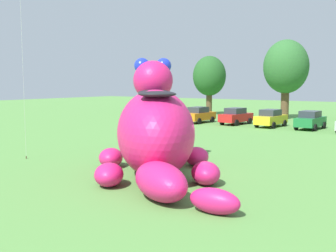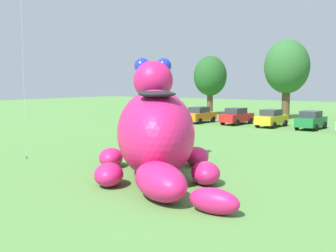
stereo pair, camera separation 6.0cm
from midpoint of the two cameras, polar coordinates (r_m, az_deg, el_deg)
The scene contains 10 objects.
ground_plane at distance 19.15m, azimuth 2.33°, elevation -6.88°, with size 160.00×160.00×0.00m, color #568E42.
giant_inflatable_creature at distance 18.80m, azimuth -1.62°, elevation -0.75°, with size 9.87×8.62×5.63m.
car_orange at distance 43.60m, azimuth 4.52°, elevation 1.57°, with size 2.14×4.20×1.72m.
car_red at distance 42.42m, azimuth 9.66°, elevation 1.38°, with size 2.32×4.28×1.72m.
car_yellow at distance 40.66m, azimuth 14.40°, elevation 1.07°, with size 2.17×4.21×1.72m.
car_green at distance 39.66m, azimuth 19.52°, elevation 0.79°, with size 2.10×4.18×1.72m.
tree_far_left at distance 60.30m, azimuth -2.10°, elevation 5.95°, with size 3.55×3.55×6.30m.
tree_left at distance 55.01m, azimuth 5.99°, elevation 6.96°, with size 4.43×4.43×7.86m.
tree_mid_left at distance 50.17m, azimuth 16.41°, elevation 7.94°, with size 5.26×5.26×9.34m.
spectator_near_inflatable at distance 23.57m, azimuth 3.14°, elevation -2.32°, with size 0.38×0.26×1.71m.
Camera 2 is at (10.17, -15.64, 4.31)m, focal length 43.33 mm.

